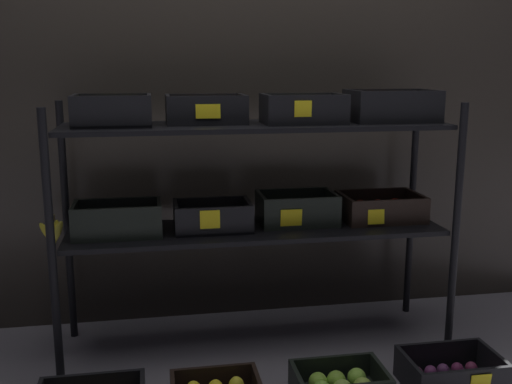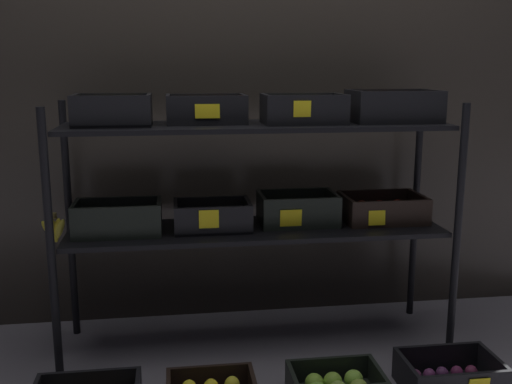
# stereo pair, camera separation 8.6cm
# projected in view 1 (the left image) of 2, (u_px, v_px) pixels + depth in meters

# --- Properties ---
(ground_plane) EXTENTS (10.00, 10.00, 0.00)m
(ground_plane) POSITION_uv_depth(u_px,v_px,m) (256.00, 343.00, 2.68)
(ground_plane) COLOR slate
(storefront_wall) EXTENTS (4.03, 0.12, 2.19)m
(storefront_wall) POSITION_uv_depth(u_px,v_px,m) (241.00, 92.00, 2.86)
(storefront_wall) COLOR #2D2823
(storefront_wall) RESTS_ON ground_plane
(display_rack) EXTENTS (1.74, 0.47, 1.12)m
(display_rack) POSITION_uv_depth(u_px,v_px,m) (260.00, 174.00, 2.53)
(display_rack) COLOR black
(display_rack) RESTS_ON ground_plane
(crate_ground_plum) EXTENTS (0.37, 0.26, 0.13)m
(crate_ground_plum) POSITION_uv_depth(u_px,v_px,m) (451.00, 375.00, 2.31)
(crate_ground_plum) COLOR black
(crate_ground_plum) RESTS_ON ground_plane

